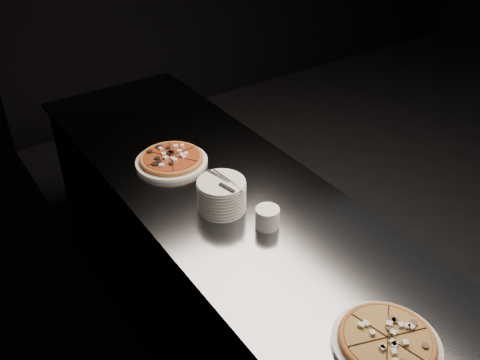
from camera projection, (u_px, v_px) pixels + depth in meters
wall_left at (129, 106)px, 1.67m from camera, size 0.02×5.00×2.80m
counter at (231, 277)px, 2.37m from camera, size 0.74×2.44×0.92m
pizza_mushroom at (387, 341)px, 1.48m from camera, size 0.34×0.34×0.04m
pizza_tomato at (172, 159)px, 2.28m from camera, size 0.31×0.31×0.04m
plate_stack at (221, 195)px, 1.99m from camera, size 0.18×0.18×0.12m
cutlery at (225, 182)px, 1.95m from camera, size 0.06×0.19×0.01m
ramekin at (267, 217)px, 1.91m from camera, size 0.09×0.09×0.08m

